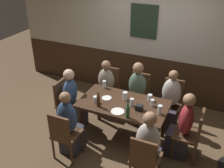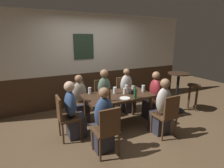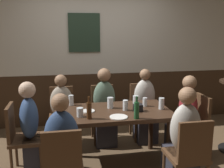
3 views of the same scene
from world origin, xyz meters
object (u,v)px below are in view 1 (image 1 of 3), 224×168
chair_head_east (192,133)px  chair_left_near (64,133)px  person_right_far (170,105)px  pint_glass_stout (150,98)px  person_head_east (181,130)px  tumbler_water (160,110)px  plate_white_small (107,98)px  person_mid_far (136,96)px  chair_right_near (144,158)px  highball_clear (132,103)px  person_left_near (70,128)px  chair_right_far (172,100)px  chair_head_west (66,100)px  pint_glass_pale (96,100)px  chair_left_far (109,86)px  condiment_caddy (139,108)px  person_head_west (73,103)px  chair_mid_far (139,93)px  beer_bottle_green (128,112)px  beer_glass_tall (104,85)px  person_right_near (148,151)px  pint_glass_amber (125,96)px  person_left_far (105,91)px  dining_table (123,108)px  beer_bottle_brown (98,101)px  plate_white_large (118,112)px  beer_glass_half (152,103)px

chair_head_east → chair_left_near: 1.98m
chair_left_near → person_right_far: (1.30, 1.49, -0.01)m
pint_glass_stout → person_head_east: bearing=-22.8°
tumbler_water → plate_white_small: (-0.95, 0.08, -0.06)m
person_mid_far → plate_white_small: (-0.32, -0.65, 0.24)m
chair_right_near → highball_clear: chair_right_near is taller
person_mid_far → person_left_near: (-0.65, -1.33, -0.01)m
chair_left_near → tumbler_water: (1.28, 0.77, 0.31)m
chair_right_far → plate_white_small: size_ratio=5.24×
chair_head_west → person_right_far: bearing=20.3°
chair_right_far → chair_right_near: bearing=-90.0°
chair_head_east → plate_white_small: 1.49m
chair_head_west → pint_glass_pale: 0.80m
chair_left_far → condiment_caddy: chair_left_far is taller
plate_white_small → person_mid_far: bearing=63.9°
person_head_west → pint_glass_pale: size_ratio=10.58×
chair_head_west → highball_clear: 1.35m
chair_mid_far → person_left_near: person_left_near is taller
beer_bottle_green → person_right_far: bearing=66.6°
beer_glass_tall → chair_head_east: bearing=-11.8°
chair_right_near → person_right_near: size_ratio=0.75×
pint_glass_amber → person_left_near: bearing=-129.2°
chair_right_far → person_left_near: bearing=-131.0°
chair_right_near → person_left_near: person_left_near is taller
person_right_far → tumbler_water: 0.79m
plate_white_small → chair_mid_far: bearing=68.6°
person_left_far → chair_head_west: bearing=-127.2°
person_left_near → plate_white_small: bearing=64.1°
highball_clear → condiment_caddy: highball_clear is taller
chair_right_far → pint_glass_amber: bearing=-132.8°
chair_head_west → dining_table: bearing=0.0°
person_mid_far → plate_white_small: size_ratio=7.05×
chair_head_west → chair_left_near: bearing=-58.7°
chair_head_east → person_right_far: (-0.50, 0.67, -0.01)m
chair_head_west → chair_right_far: size_ratio=1.00×
person_right_near → beer_bottle_brown: bearing=157.3°
pint_glass_amber → chair_right_far: bearing=47.2°
chair_left_far → pint_glass_pale: size_ratio=8.05×
pint_glass_amber → person_left_far: bearing=139.0°
person_mid_far → condiment_caddy: (0.31, -0.75, 0.28)m
highball_clear → beer_glass_tall: beer_glass_tall is taller
person_head_east → pint_glass_pale: size_ratio=10.63×
chair_right_near → chair_left_near: size_ratio=1.00×
chair_right_far → highball_clear: bearing=-120.1°
chair_right_far → tumbler_water: bearing=-91.2°
person_right_far → person_mid_far: bearing=179.9°
person_head_east → person_left_near: (-1.64, -0.67, 0.00)m
chair_head_east → chair_left_near: bearing=-155.3°
chair_mid_far → plate_white_large: (0.01, -1.10, 0.25)m
person_right_far → beer_glass_half: size_ratio=9.81×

